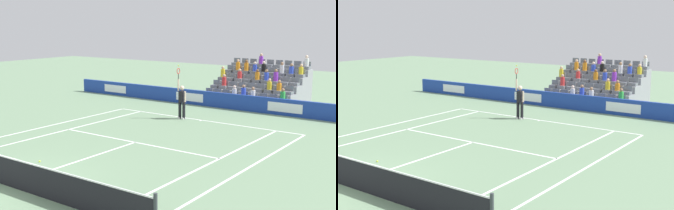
{
  "view_description": "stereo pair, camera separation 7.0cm",
  "coord_description": "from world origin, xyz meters",
  "views": [
    {
      "loc": [
        -12.14,
        8.19,
        5.07
      ],
      "look_at": [
        0.52,
        -9.57,
        1.1
      ],
      "focal_mm": 48.85,
      "sensor_mm": 36.0,
      "label": 1
    },
    {
      "loc": [
        -12.2,
        8.15,
        5.07
      ],
      "look_at": [
        0.52,
        -9.57,
        1.1
      ],
      "focal_mm": 48.85,
      "sensor_mm": 36.0,
      "label": 2
    }
  ],
  "objects": [
    {
      "name": "stadium_stand",
      "position": [
        -0.01,
        -19.16,
        0.83
      ],
      "size": [
        5.58,
        4.75,
        3.0
      ],
      "color": "gray",
      "rests_on": "ground"
    },
    {
      "name": "line_service",
      "position": [
        0.0,
        -6.4,
        0.0
      ],
      "size": [
        8.23,
        0.1,
        0.01
      ],
      "primitive_type": "cube",
      "color": "white",
      "rests_on": "ground"
    },
    {
      "name": "line_doubles_sideline_left",
      "position": [
        5.49,
        -5.95,
        0.0
      ],
      "size": [
        0.1,
        11.89,
        0.01
      ],
      "primitive_type": "cube",
      "color": "white",
      "rests_on": "ground"
    },
    {
      "name": "line_singles_sideline_left",
      "position": [
        4.12,
        -5.95,
        0.0
      ],
      "size": [
        0.1,
        11.89,
        0.01
      ],
      "primitive_type": "cube",
      "color": "white",
      "rests_on": "ground"
    },
    {
      "name": "sponsor_barrier",
      "position": [
        0.0,
        -15.6,
        0.46
      ],
      "size": [
        24.84,
        0.22,
        0.91
      ],
      "color": "#193899",
      "rests_on": "ground"
    },
    {
      "name": "ground_plane",
      "position": [
        0.0,
        0.0,
        0.0
      ],
      "size": [
        80.0,
        80.0,
        0.0
      ],
      "primitive_type": "plane",
      "color": "gray"
    },
    {
      "name": "line_centre_mark",
      "position": [
        0.0,
        -11.79,
        0.0
      ],
      "size": [
        0.1,
        0.2,
        0.01
      ],
      "primitive_type": "cube",
      "color": "white",
      "rests_on": "ground"
    },
    {
      "name": "line_doubles_sideline_right",
      "position": [
        -5.49,
        -5.95,
        0.0
      ],
      "size": [
        0.1,
        11.89,
        0.01
      ],
      "primitive_type": "cube",
      "color": "white",
      "rests_on": "ground"
    },
    {
      "name": "line_singles_sideline_right",
      "position": [
        -4.12,
        -5.95,
        0.0
      ],
      "size": [
        0.1,
        11.89,
        0.01
      ],
      "primitive_type": "cube",
      "color": "white",
      "rests_on": "ground"
    },
    {
      "name": "line_centre_service",
      "position": [
        0.0,
        -3.2,
        0.0
      ],
      "size": [
        0.1,
        6.4,
        0.01
      ],
      "primitive_type": "cube",
      "color": "white",
      "rests_on": "ground"
    },
    {
      "name": "tennis_net",
      "position": [
        0.0,
        0.0,
        0.49
      ],
      "size": [
        11.97,
        0.1,
        1.07
      ],
      "color": "#33383D",
      "rests_on": "ground"
    },
    {
      "name": "line_baseline",
      "position": [
        0.0,
        -11.89,
        0.0
      ],
      "size": [
        10.97,
        0.1,
        0.01
      ],
      "primitive_type": "cube",
      "color": "white",
      "rests_on": "ground"
    },
    {
      "name": "loose_tennis_ball",
      "position": [
        1.06,
        -2.19,
        0.03
      ],
      "size": [
        0.07,
        0.07,
        0.07
      ],
      "primitive_type": "sphere",
      "color": "#D1E533",
      "rests_on": "ground"
    },
    {
      "name": "tennis_player",
      "position": [
        1.06,
        -11.57,
        0.99
      ],
      "size": [
        0.53,
        0.37,
        2.85
      ],
      "color": "black",
      "rests_on": "ground"
    }
  ]
}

